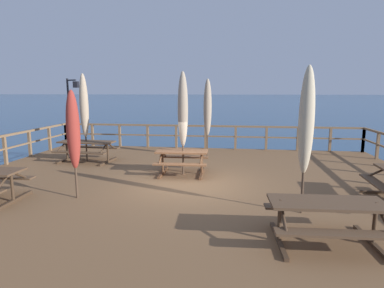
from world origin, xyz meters
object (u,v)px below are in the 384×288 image
patio_umbrella_tall_mid_right (84,106)px  patio_umbrella_tall_front (73,130)px  patio_umbrella_tall_back_left (183,110)px  lamp_post_hooked (72,103)px  patio_umbrella_tall_mid_left (306,121)px  picnic_table_mid_centre (182,157)px  picnic_table_mid_left (327,213)px  picnic_table_front_right (87,147)px  patio_umbrella_short_back (208,108)px

patio_umbrella_tall_mid_right → patio_umbrella_tall_front: bearing=-67.4°
patio_umbrella_tall_back_left → lamp_post_hooked: bearing=145.1°
lamp_post_hooked → patio_umbrella_tall_mid_left: bearing=-37.8°
picnic_table_mid_centre → patio_umbrella_tall_mid_left: size_ratio=0.53×
picnic_table_mid_centre → patio_umbrella_tall_back_left: 1.51m
patio_umbrella_tall_front → patio_umbrella_tall_mid_left: patio_umbrella_tall_mid_left is taller
patio_umbrella_tall_back_left → patio_umbrella_tall_mid_left: patio_umbrella_tall_back_left is taller
picnic_table_mid_left → patio_umbrella_tall_mid_right: bearing=141.5°
patio_umbrella_tall_front → picnic_table_front_right: bearing=112.4°
picnic_table_mid_left → patio_umbrella_tall_front: size_ratio=0.76×
picnic_table_mid_centre → lamp_post_hooked: 7.22m
patio_umbrella_tall_back_left → patio_umbrella_tall_mid_right: bearing=160.3°
patio_umbrella_short_back → patio_umbrella_tall_mid_left: bearing=-65.7°
picnic_table_mid_centre → patio_umbrella_tall_front: patio_umbrella_tall_front is taller
picnic_table_front_right → patio_umbrella_tall_mid_left: 8.34m
picnic_table_mid_centre → patio_umbrella_tall_back_left: patio_umbrella_tall_back_left is taller
patio_umbrella_tall_back_left → patio_umbrella_tall_front: size_ratio=1.21×
patio_umbrella_tall_mid_left → picnic_table_mid_centre: bearing=137.0°
patio_umbrella_tall_front → patio_umbrella_tall_mid_left: size_ratio=0.84×
patio_umbrella_tall_front → patio_umbrella_short_back: bearing=62.3°
patio_umbrella_short_back → patio_umbrella_tall_mid_right: (-4.46, -1.38, 0.10)m
patio_umbrella_tall_mid_right → patio_umbrella_tall_mid_left: patio_umbrella_tall_mid_right is taller
picnic_table_mid_left → patio_umbrella_tall_back_left: patio_umbrella_tall_back_left is taller
picnic_table_front_right → patio_umbrella_tall_front: patio_umbrella_tall_front is taller
patio_umbrella_tall_back_left → patio_umbrella_tall_mid_left: (3.08, -2.85, -0.04)m
picnic_table_front_right → patio_umbrella_tall_front: (1.65, -4.00, 1.14)m
picnic_table_mid_left → patio_umbrella_tall_mid_left: size_ratio=0.64×
patio_umbrella_tall_back_left → lamp_post_hooked: patio_umbrella_tall_back_left is taller
lamp_post_hooked → picnic_table_mid_centre: bearing=-34.7°
patio_umbrella_short_back → lamp_post_hooked: (-6.38, 1.28, 0.13)m
patio_umbrella_tall_back_left → patio_umbrella_tall_front: 3.44m
patio_umbrella_tall_mid_left → patio_umbrella_tall_mid_right: bearing=148.7°
picnic_table_mid_left → lamp_post_hooked: 12.39m
picnic_table_mid_centre → picnic_table_front_right: (-3.88, 1.38, 0.01)m
patio_umbrella_short_back → lamp_post_hooked: size_ratio=0.97×
picnic_table_front_right → patio_umbrella_short_back: size_ratio=0.69×
picnic_table_mid_centre → patio_umbrella_tall_mid_left: patio_umbrella_tall_mid_left is taller
patio_umbrella_short_back → patio_umbrella_tall_front: patio_umbrella_short_back is taller
patio_umbrella_tall_mid_left → lamp_post_hooked: 11.29m
picnic_table_front_right → patio_umbrella_tall_mid_right: 1.52m
picnic_table_front_right → lamp_post_hooked: bearing=126.1°
picnic_table_front_right → patio_umbrella_tall_mid_left: patio_umbrella_tall_mid_left is taller
picnic_table_mid_centre → patio_umbrella_short_back: patio_umbrella_short_back is taller
picnic_table_mid_left → picnic_table_front_right: size_ratio=0.94×
picnic_table_front_right → patio_umbrella_tall_back_left: patio_umbrella_tall_back_left is taller
picnic_table_mid_centre → patio_umbrella_tall_mid_left: 4.52m
picnic_table_front_right → patio_umbrella_tall_mid_right: patio_umbrella_tall_mid_right is taller
picnic_table_mid_left → patio_umbrella_tall_mid_left: patio_umbrella_tall_mid_left is taller
patio_umbrella_tall_back_left → lamp_post_hooked: size_ratio=1.01×
picnic_table_mid_left → patio_umbrella_tall_back_left: (-3.21, 4.26, 1.50)m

